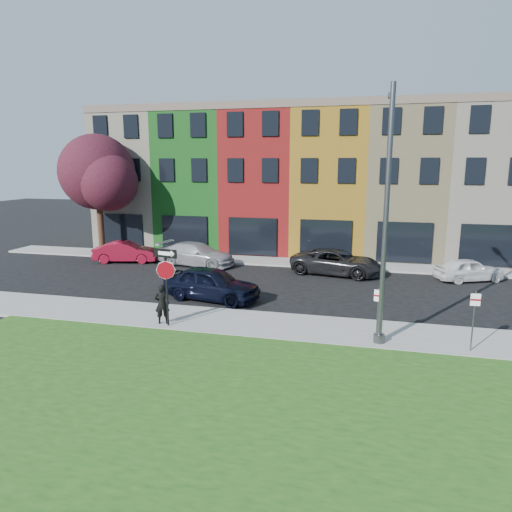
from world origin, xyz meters
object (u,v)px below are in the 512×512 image
(man, at_px, (162,304))
(stop_sign, at_px, (166,272))
(sedan_near, at_px, (211,284))
(street_lamp, at_px, (386,218))

(man, bearing_deg, stop_sign, 130.70)
(sedan_near, distance_m, street_lamp, 9.38)
(stop_sign, xyz_separation_m, street_lamp, (8.12, 0.36, 2.29))
(stop_sign, bearing_deg, street_lamp, 13.73)
(stop_sign, xyz_separation_m, man, (-0.31, 0.18, -1.39))
(man, relative_size, street_lamp, 0.18)
(street_lamp, bearing_deg, sedan_near, 155.27)
(stop_sign, relative_size, man, 1.91)
(stop_sign, bearing_deg, man, 160.28)
(stop_sign, bearing_deg, sedan_near, 95.58)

